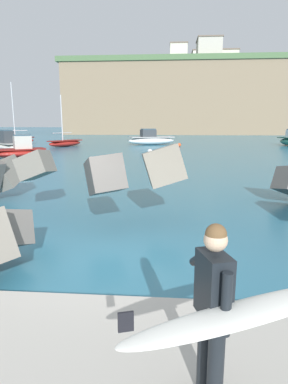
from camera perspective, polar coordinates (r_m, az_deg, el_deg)
The scene contains 15 objects.
ground_plane at distance 7.18m, azimuth -8.16°, elevation -11.71°, with size 400.00×400.00×0.00m, color #2D6B84.
breakwater_jetty at distance 9.70m, azimuth 9.03°, elevation 1.25°, with size 29.95×8.09×2.33m.
surfer_with_board at distance 3.12m, azimuth 13.27°, elevation -18.95°, with size 2.10×1.40×1.78m.
boat_near_left at distance 43.56m, azimuth 1.24°, elevation 9.09°, with size 6.56×4.33×2.09m.
boat_near_centre at distance 29.78m, azimuth -20.74°, elevation 6.77°, with size 4.90×4.10×1.89m.
boat_near_right at distance 41.58m, azimuth -13.50°, elevation 8.29°, with size 3.67×5.10×6.05m.
boat_mid_left at distance 37.82m, azimuth -22.92°, elevation 7.65°, with size 5.28×4.79×2.14m.
boat_mid_right at distance 49.50m, azimuth -21.86°, elevation 8.38°, with size 6.03×2.15×8.14m.
mooring_buoy_inner at distance 40.33m, azimuth 6.12°, elevation 8.12°, with size 0.44×0.44×0.44m.
mooring_buoy_middle at distance 31.09m, azimuth 1.04°, elevation 7.06°, with size 0.44×0.44×0.44m.
headland_bluff at distance 96.93m, azimuth 11.39°, elevation 15.30°, with size 75.15×36.24×17.81m.
station_building_west at distance 101.30m, azimuth 13.55°, elevation 21.40°, with size 7.67×7.43×4.47m.
station_building_central at distance 90.99m, azimuth 6.02°, elevation 22.81°, with size 4.51×4.31×4.59m.
station_building_east at distance 107.41m, azimuth 10.32°, elevation 21.35°, with size 7.25×6.42×5.85m.
station_building_annex at distance 91.25m, azimuth 11.16°, elevation 22.92°, with size 6.11×7.47×5.49m.
Camera 1 is at (1.52, -6.40, 2.86)m, focal length 30.79 mm.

